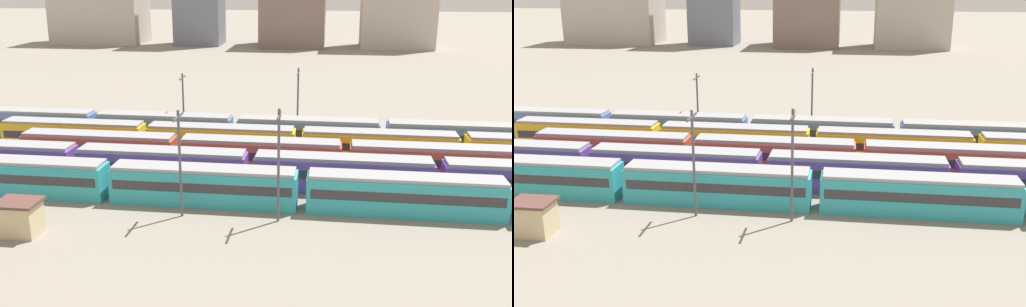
# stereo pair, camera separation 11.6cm
# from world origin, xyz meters

# --- Properties ---
(ground_plane) EXTENTS (600.00, 600.00, 0.00)m
(ground_plane) POSITION_xyz_m (0.00, 10.40, 0.00)
(ground_plane) COLOR gray
(train_track_0) EXTENTS (112.50, 3.06, 3.75)m
(train_track_0) POSITION_xyz_m (45.11, 0.00, 1.90)
(train_track_0) COLOR teal
(train_track_0) RESTS_ON ground_plane
(train_track_1) EXTENTS (112.50, 3.06, 3.75)m
(train_track_1) POSITION_xyz_m (39.48, 5.20, 1.90)
(train_track_1) COLOR #6B429E
(train_track_1) RESTS_ON ground_plane
(train_track_2) EXTENTS (55.80, 3.06, 3.75)m
(train_track_2) POSITION_xyz_m (20.93, 10.40, 1.90)
(train_track_2) COLOR #BC4C38
(train_track_2) RESTS_ON ground_plane
(train_track_3) EXTENTS (93.60, 3.06, 3.75)m
(train_track_3) POSITION_xyz_m (34.34, 15.60, 1.90)
(train_track_3) COLOR yellow
(train_track_3) RESTS_ON ground_plane
(train_track_4) EXTENTS (93.60, 3.06, 3.75)m
(train_track_4) POSITION_xyz_m (25.72, 20.80, 1.90)
(train_track_4) COLOR #4C70BC
(train_track_4) RESTS_ON ground_plane
(catenary_pole_0) EXTENTS (0.24, 3.20, 10.40)m
(catenary_pole_0) POSITION_xyz_m (24.26, -3.23, 5.75)
(catenary_pole_0) COLOR #4C4C51
(catenary_pole_0) RESTS_ON ground_plane
(catenary_pole_1) EXTENTS (0.24, 3.20, 9.63)m
(catenary_pole_1) POSITION_xyz_m (24.17, 24.09, 5.36)
(catenary_pole_1) COLOR #4C4C51
(catenary_pole_1) RESTS_ON ground_plane
(catenary_pole_2) EXTENTS (0.24, 3.20, 9.99)m
(catenary_pole_2) POSITION_xyz_m (15.40, -3.24, 5.54)
(catenary_pole_2) COLOR #4C4C51
(catenary_pole_2) RESTS_ON ground_plane
(catenary_pole_3) EXTENTS (0.24, 3.20, 8.60)m
(catenary_pole_3) POSITION_xyz_m (8.61, 24.03, 4.82)
(catenary_pole_3) COLOR #4C4C51
(catenary_pole_3) RESTS_ON ground_plane
(signal_hut) EXTENTS (3.60, 3.00, 3.04)m
(signal_hut) POSITION_xyz_m (2.73, -8.84, 1.55)
(signal_hut) COLOR #C6B284
(signal_hut) RESTS_ON ground_plane
(distant_building_0) EXTENTS (28.21, 16.04, 24.60)m
(distant_building_0) POSITION_xyz_m (-45.89, 129.96, 12.30)
(distant_building_0) COLOR #B2A899
(distant_building_0) RESTS_ON ground_plane
(distant_building_2) EXTENTS (19.24, 19.15, 22.23)m
(distant_building_2) POSITION_xyz_m (15.81, 129.96, 11.11)
(distant_building_2) COLOR #7A665B
(distant_building_2) RESTS_ON ground_plane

